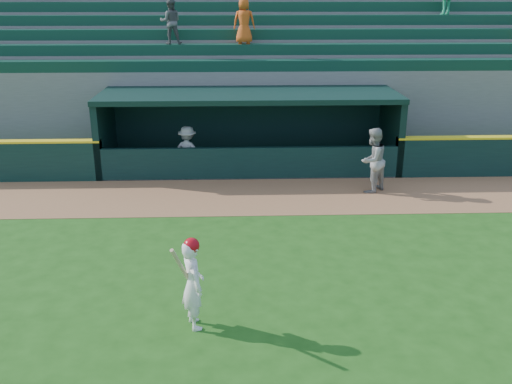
% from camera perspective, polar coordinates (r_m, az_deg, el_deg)
% --- Properties ---
extents(ground, '(120.00, 120.00, 0.00)m').
position_cam_1_polar(ground, '(11.60, 0.29, -8.73)').
color(ground, '#1D4E13').
rests_on(ground, ground).
extents(warning_track, '(40.00, 3.00, 0.01)m').
position_cam_1_polar(warning_track, '(16.08, -0.42, -0.42)').
color(warning_track, '#915E3A').
rests_on(warning_track, ground).
extents(dugout_player_front, '(1.15, 1.13, 1.86)m').
position_cam_1_polar(dugout_player_front, '(16.54, 11.57, 3.12)').
color(dugout_player_front, gray).
rests_on(dugout_player_front, ground).
extents(dugout_player_inside, '(1.14, 0.86, 1.56)m').
position_cam_1_polar(dugout_player_inside, '(17.84, -6.85, 4.08)').
color(dugout_player_inside, '#9E9F99').
rests_on(dugout_player_inside, ground).
extents(dugout, '(9.40, 2.80, 2.46)m').
position_cam_1_polar(dugout, '(18.68, -0.71, 6.75)').
color(dugout, slate).
rests_on(dugout, ground).
extents(stands, '(34.50, 6.25, 7.55)m').
position_cam_1_polar(stands, '(22.99, -0.95, 11.79)').
color(stands, slate).
rests_on(stands, ground).
extents(batter_at_plate, '(0.59, 0.80, 1.67)m').
position_cam_1_polar(batter_at_plate, '(9.79, -6.33, -8.98)').
color(batter_at_plate, white).
rests_on(batter_at_plate, ground).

